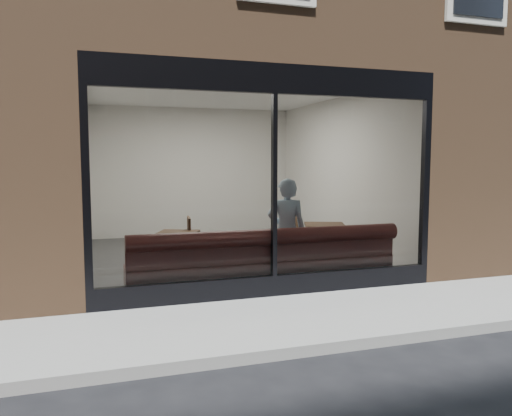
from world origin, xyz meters
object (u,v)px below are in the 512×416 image
object	(u,v)px
cafe_chair_left	(178,259)
banquette	(265,274)
cafe_table_left	(177,233)
cafe_chair_right	(285,247)
person	(287,231)
cafe_table_right	(325,225)

from	to	relation	value
cafe_chair_left	banquette	bearing A→B (deg)	133.51
cafe_table_left	cafe_chair_right	world-z (taller)	cafe_table_left
person	cafe_chair_right	distance (m)	1.95
banquette	cafe_chair_left	world-z (taller)	banquette
cafe_table_right	cafe_chair_left	distance (m)	2.66
banquette	cafe_chair_right	world-z (taller)	banquette
banquette	cafe_chair_right	bearing A→B (deg)	60.99
cafe_table_left	cafe_chair_right	size ratio (longest dim) A/B	1.49
cafe_chair_right	cafe_table_left	bearing A→B (deg)	8.10
cafe_table_left	cafe_chair_left	bearing A→B (deg)	80.92
cafe_table_left	cafe_table_right	bearing A→B (deg)	3.15
cafe_table_left	cafe_chair_right	distance (m)	2.46
banquette	person	bearing A→B (deg)	29.25
cafe_table_right	cafe_chair_left	xyz separation A→B (m)	(-2.60, 0.22, -0.50)
person	cafe_table_right	world-z (taller)	person
cafe_chair_left	cafe_chair_right	size ratio (longest dim) A/B	1.07
person	cafe_table_right	bearing A→B (deg)	-117.92
person	cafe_chair_left	bearing A→B (deg)	-17.04
banquette	person	world-z (taller)	person
cafe_table_left	cafe_chair_left	xyz separation A→B (m)	(0.06, 0.37, -0.50)
banquette	cafe_chair_right	size ratio (longest dim) A/B	9.70
banquette	cafe_chair_left	distance (m)	1.77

